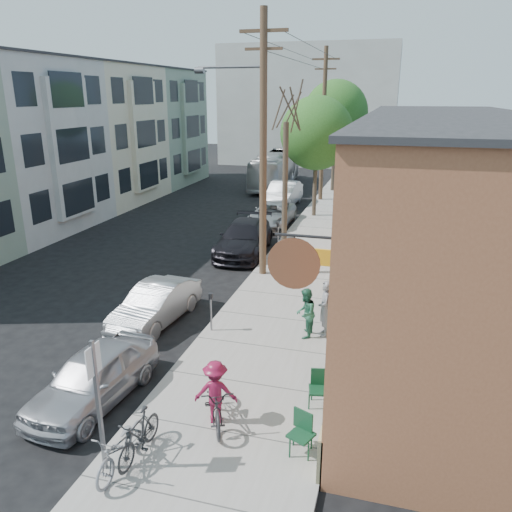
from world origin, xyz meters
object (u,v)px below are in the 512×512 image
(cyclist, at_px, (216,392))
(car_3, at_px, (272,214))
(patio_chair_b, at_px, (301,435))
(utility_pole_near, at_px, (262,143))
(parking_meter_near, at_px, (211,306))
(parking_meter_far, at_px, (278,231))
(parked_bike_b, at_px, (122,447))
(car_4, at_px, (283,194))
(patron_grey, at_px, (325,308))
(car_1, at_px, (156,304))
(car_2, at_px, (244,238))
(tree_bare, at_px, (285,192))
(bus, at_px, (275,170))
(parked_bike_a, at_px, (139,435))
(car_0, at_px, (94,377))
(tree_leafy_mid, at_px, (317,133))
(patio_chair_a, at_px, (319,390))
(sign_post, at_px, (97,394))
(patron_green, at_px, (305,313))
(tree_leafy_far, at_px, (336,113))

(cyclist, xyz_separation_m, car_3, (-3.15, 18.00, -0.25))
(patio_chair_b, bearing_deg, utility_pole_near, 133.29)
(parking_meter_near, distance_m, parking_meter_far, 9.08)
(parked_bike_b, bearing_deg, car_4, 95.51)
(utility_pole_near, bearing_deg, patron_grey, -55.78)
(patio_chair_b, height_order, car_1, car_1)
(parking_meter_near, bearing_deg, patio_chair_b, -51.99)
(car_1, relative_size, car_4, 0.81)
(car_4, bearing_deg, car_2, -85.89)
(tree_bare, bearing_deg, parking_meter_near, -93.97)
(patron_grey, height_order, bus, bus)
(utility_pole_near, xyz_separation_m, parked_bike_a, (0.45, -11.24, -4.78))
(tree_bare, height_order, patio_chair_b, tree_bare)
(tree_bare, bearing_deg, car_0, -99.61)
(car_1, bearing_deg, parking_meter_near, -3.91)
(tree_leafy_mid, distance_m, car_2, 9.30)
(utility_pole_near, distance_m, parked_bike_b, 12.58)
(parked_bike_b, xyz_separation_m, car_3, (-1.88, 19.88, 0.03))
(patron_grey, bearing_deg, patio_chair_a, -4.94)
(parking_meter_near, distance_m, parked_bike_b, 6.15)
(parking_meter_near, distance_m, car_0, 4.39)
(parked_bike_a, bearing_deg, sign_post, -131.61)
(patron_grey, distance_m, car_1, 5.51)
(car_4, bearing_deg, patio_chair_b, -75.23)
(parking_meter_far, height_order, patio_chair_a, parking_meter_far)
(patron_grey, xyz_separation_m, patron_green, (-0.55, -0.27, -0.11))
(parking_meter_near, height_order, patio_chair_b, parking_meter_near)
(patio_chair_a, relative_size, cyclist, 0.59)
(parked_bike_a, xyz_separation_m, parked_bike_b, (-0.16, -0.39, -0.01))
(tree_leafy_far, distance_m, car_4, 8.24)
(parking_meter_near, xyz_separation_m, tree_leafy_far, (0.55, 25.00, 4.92))
(cyclist, bearing_deg, bus, -91.87)
(parking_meter_near, distance_m, parked_bike_a, 5.78)
(parking_meter_far, distance_m, patio_chair_a, 12.75)
(patron_green, height_order, car_1, patron_green)
(tree_leafy_mid, xyz_separation_m, car_2, (-2.00, -8.01, -4.27))
(parking_meter_far, xyz_separation_m, utility_pole_near, (0.14, -3.58, 4.43))
(parking_meter_near, bearing_deg, car_2, 99.88)
(tree_bare, relative_size, tree_leafy_mid, 0.85)
(tree_leafy_far, bearing_deg, utility_pole_near, -91.20)
(sign_post, bearing_deg, bus, 97.63)
(car_0, bearing_deg, parking_meter_near, 75.09)
(tree_leafy_far, bearing_deg, car_3, -100.08)
(utility_pole_near, bearing_deg, parking_meter_far, 92.24)
(tree_leafy_mid, bearing_deg, sign_post, -91.14)
(tree_bare, bearing_deg, car_4, 102.84)
(sign_post, relative_size, utility_pole_near, 0.28)
(tree_bare, distance_m, patio_chair_b, 13.35)
(cyclist, distance_m, car_4, 23.58)
(parking_meter_near, relative_size, tree_leafy_far, 0.15)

